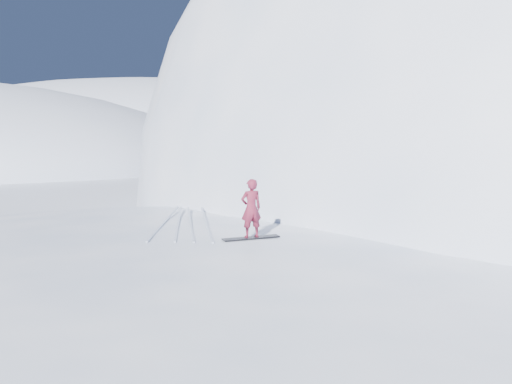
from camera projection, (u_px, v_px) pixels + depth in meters
ground at (130, 364)px, 11.17m from camera, size 400.00×400.00×0.00m
near_ridge at (204, 317)px, 14.00m from camera, size 36.00×28.00×4.80m
peak_shoulder at (418, 220)px, 29.61m from camera, size 28.00×24.00×18.00m
far_ridge_c at (142, 153)px, 124.54m from camera, size 140.00×90.00×36.00m
wind_bumps at (140, 326)px, 13.33m from camera, size 16.00×14.40×1.00m
snowboard at (251, 238)px, 13.05m from camera, size 1.49×1.00×0.03m
snowboarder at (251, 208)px, 12.95m from camera, size 0.67×0.59×1.53m
board_tracks at (185, 221)px, 15.49m from camera, size 2.65×5.94×0.04m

